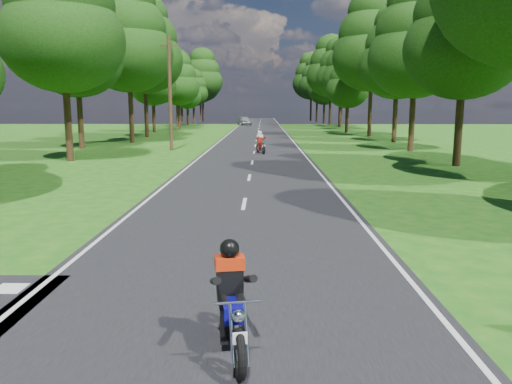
{
  "coord_description": "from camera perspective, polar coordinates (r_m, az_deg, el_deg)",
  "views": [
    {
      "loc": [
        0.61,
        -7.91,
        3.16
      ],
      "look_at": [
        0.44,
        4.0,
        1.1
      ],
      "focal_mm": 35.0,
      "sensor_mm": 36.0,
      "label": 1
    }
  ],
  "objects": [
    {
      "name": "ground",
      "position": [
        8.54,
        -3.44,
        -11.93
      ],
      "size": [
        160.0,
        160.0,
        0.0
      ],
      "primitive_type": "plane",
      "color": "#175713",
      "rests_on": "ground"
    },
    {
      "name": "main_road",
      "position": [
        58.0,
        0.21,
        6.71
      ],
      "size": [
        7.0,
        140.0,
        0.02
      ],
      "primitive_type": "cube",
      "color": "black",
      "rests_on": "ground"
    },
    {
      "name": "road_markings",
      "position": [
        56.13,
        0.05,
        6.62
      ],
      "size": [
        7.4,
        140.0,
        0.01
      ],
      "color": "silver",
      "rests_on": "main_road"
    },
    {
      "name": "treeline",
      "position": [
        68.17,
        1.55,
        14.11
      ],
      "size": [
        40.0,
        115.35,
        14.78
      ],
      "color": "black",
      "rests_on": "ground"
    },
    {
      "name": "telegraph_pole",
      "position": [
        36.52,
        -9.8,
        11.12
      ],
      "size": [
        1.2,
        0.26,
        8.0
      ],
      "color": "#382616",
      "rests_on": "ground"
    },
    {
      "name": "rider_near_blue",
      "position": [
        6.56,
        -2.8,
        -11.86
      ],
      "size": [
        0.88,
        1.8,
        1.44
      ],
      "primitive_type": null,
      "rotation": [
        0.0,
        0.0,
        0.18
      ],
      "color": "#0E0D91",
      "rests_on": "main_road"
    },
    {
      "name": "rider_far_red",
      "position": [
        33.4,
        0.53,
        5.71
      ],
      "size": [
        1.02,
        1.88,
        1.49
      ],
      "primitive_type": null,
      "rotation": [
        0.0,
        0.0,
        0.25
      ],
      "color": "#A60D0C",
      "rests_on": "main_road"
    },
    {
      "name": "distant_car",
      "position": [
        83.37,
        -1.36,
        8.17
      ],
      "size": [
        2.92,
        4.63,
        1.47
      ],
      "primitive_type": "imported",
      "rotation": [
        0.0,
        0.0,
        0.3
      ],
      "color": "#ACAEB4",
      "rests_on": "main_road"
    }
  ]
}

